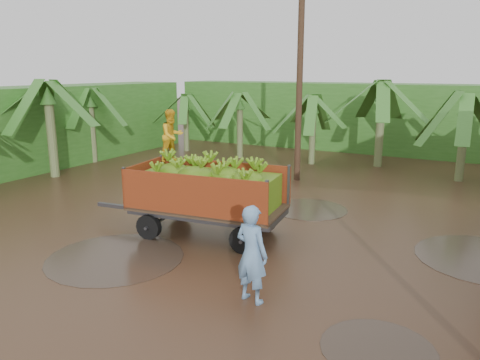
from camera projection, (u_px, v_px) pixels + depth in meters
ground at (282, 254)px, 11.29m from camera, size 100.00×100.00×0.00m
hedge_north at (367, 117)px, 25.46m from camera, size 22.00×3.00×3.60m
hedge_west at (30, 128)px, 20.81m from camera, size 3.00×18.00×3.60m
banana_trailer at (207, 191)px, 12.32m from camera, size 5.64×2.41×3.29m
man_blue at (252, 254)px, 8.80m from camera, size 0.78×0.59×1.92m
utility_pole at (300, 80)px, 17.96m from camera, size 1.20×0.24×7.76m
banana_plants at (241, 134)px, 18.51m from camera, size 25.01×20.60×4.16m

